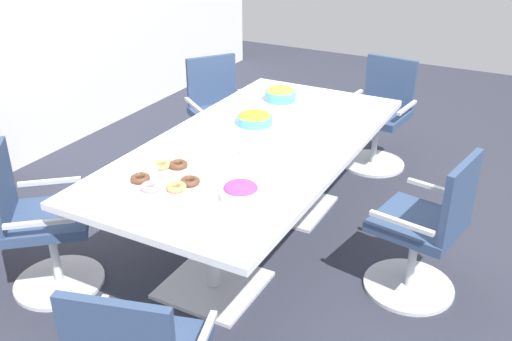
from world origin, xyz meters
TOP-DOWN VIEW (x-y plane):
  - ground_plane at (0.00, 0.00)m, footprint 10.00×10.00m
  - conference_table at (0.00, 0.00)m, footprint 2.40×1.20m
  - office_chair_0 at (-0.01, -1.10)m, footprint 0.62×0.62m
  - office_chair_1 at (1.62, -0.33)m, footprint 0.60×0.60m
  - office_chair_2 at (1.00, 0.89)m, footprint 0.75×0.75m
  - office_chair_3 at (-1.00, 0.89)m, footprint 0.76×0.76m
  - snack_bowl_chips_yellow at (0.78, 0.21)m, footprint 0.23×0.23m
  - snack_bowl_candy_mix at (-0.70, -0.28)m, footprint 0.20×0.20m
  - snack_bowl_chips_orange at (0.27, 0.16)m, footprint 0.25×0.25m
  - donut_platter at (-0.69, 0.18)m, footprint 0.40×0.40m
  - napkin_pile at (-0.14, -0.11)m, footprint 0.19×0.19m

SIDE VIEW (x-z plane):
  - ground_plane at x=0.00m, z-range -0.01..0.00m
  - office_chair_0 at x=-0.01m, z-range -0.05..0.86m
  - office_chair_1 at x=1.62m, z-range -0.05..0.86m
  - office_chair_2 at x=1.00m, z-range -0.05..0.86m
  - office_chair_3 at x=-1.00m, z-range -0.05..0.86m
  - conference_table at x=0.00m, z-range 0.25..1.00m
  - donut_platter at x=-0.69m, z-range 0.75..0.79m
  - napkin_pile at x=-0.14m, z-range 0.75..0.83m
  - snack_bowl_chips_orange at x=0.27m, z-range 0.75..0.83m
  - snack_bowl_candy_mix at x=-0.70m, z-range 0.75..0.85m
  - snack_bowl_chips_yellow at x=0.78m, z-range 0.75..0.86m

